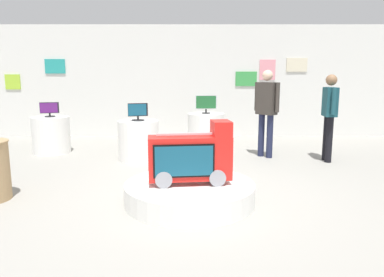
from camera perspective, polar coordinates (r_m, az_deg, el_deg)
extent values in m
plane|color=gray|center=(4.85, -0.47, -8.93)|extent=(30.00, 30.00, 0.00)
cube|color=silver|center=(9.36, -0.32, 8.96)|extent=(10.93, 0.10, 2.83)
cube|color=green|center=(9.40, 8.41, 9.32)|extent=(0.54, 0.02, 0.36)
cube|color=beige|center=(9.67, 16.10, 11.13)|extent=(0.52, 0.02, 0.34)
cube|color=teal|center=(9.92, -20.99, 10.61)|extent=(0.51, 0.02, 0.36)
cube|color=#9ECC33|center=(10.36, -26.63, 8.01)|extent=(0.38, 0.02, 0.38)
cube|color=pink|center=(9.49, 11.70, 10.61)|extent=(0.40, 0.02, 0.50)
cylinder|color=white|center=(4.54, -0.56, -8.56)|extent=(1.62, 1.62, 0.25)
cylinder|color=gray|center=(4.46, -4.72, -5.91)|extent=(0.25, 0.41, 0.20)
cylinder|color=gray|center=(4.52, 3.52, -5.67)|extent=(0.25, 0.41, 0.20)
cube|color=red|center=(4.42, -0.57, -3.02)|extent=(1.04, 0.45, 0.53)
cube|color=red|center=(4.42, 4.50, 1.63)|extent=(0.26, 0.37, 0.18)
cube|color=black|center=(4.24, -1.40, -3.59)|extent=(0.72, 0.10, 0.40)
cube|color=navy|center=(4.24, -1.40, -3.59)|extent=(0.68, 0.10, 0.36)
cube|color=#B2B2B7|center=(4.37, -0.58, 0.74)|extent=(0.80, 0.12, 0.02)
cylinder|color=white|center=(8.07, 2.07, 1.36)|extent=(0.81, 0.81, 0.74)
cylinder|color=black|center=(8.02, 2.09, 4.05)|extent=(0.19, 0.19, 0.02)
cylinder|color=black|center=(8.02, 2.09, 4.41)|extent=(0.04, 0.04, 0.08)
cube|color=silver|center=(8.00, 2.10, 5.78)|extent=(0.48, 0.06, 0.31)
cube|color=#1E5B2D|center=(7.98, 2.10, 5.77)|extent=(0.44, 0.03, 0.28)
cylinder|color=white|center=(7.94, -21.51, 0.53)|extent=(0.75, 0.75, 0.74)
cylinder|color=black|center=(7.89, -21.69, 3.26)|extent=(0.20, 0.20, 0.02)
cylinder|color=black|center=(7.89, -21.71, 3.54)|extent=(0.04, 0.04, 0.06)
cube|color=black|center=(7.87, -21.77, 4.54)|extent=(0.37, 0.13, 0.22)
cube|color=#561E6B|center=(7.86, -21.86, 4.52)|extent=(0.33, 0.10, 0.20)
cylinder|color=white|center=(6.84, -8.58, -0.28)|extent=(0.76, 0.76, 0.74)
cylinder|color=black|center=(6.79, -8.67, 2.89)|extent=(0.23, 0.23, 0.02)
cylinder|color=black|center=(6.78, -8.67, 3.25)|extent=(0.04, 0.04, 0.07)
cube|color=black|center=(6.77, -8.71, 4.53)|extent=(0.36, 0.13, 0.24)
cube|color=navy|center=(6.75, -8.78, 4.51)|extent=(0.33, 0.10, 0.21)
cylinder|color=black|center=(7.01, 20.72, -0.17)|extent=(0.12, 0.12, 0.84)
cylinder|color=black|center=(7.20, 20.33, 0.10)|extent=(0.12, 0.12, 0.84)
cube|color=#194751|center=(7.03, 20.86, 5.44)|extent=(0.24, 0.40, 0.52)
sphere|color=#8C6647|center=(7.02, 21.05, 8.63)|extent=(0.20, 0.20, 0.20)
cylinder|color=#194751|center=(6.80, 21.38, 5.51)|extent=(0.08, 0.08, 0.47)
cylinder|color=#194751|center=(7.26, 20.39, 5.80)|extent=(0.08, 0.08, 0.47)
cylinder|color=#1E233F|center=(7.20, 10.76, 0.53)|extent=(0.12, 0.12, 0.83)
cylinder|color=#1E233F|center=(7.08, 12.05, 0.33)|extent=(0.12, 0.12, 0.83)
cube|color=#38332D|center=(7.06, 11.60, 6.23)|extent=(0.40, 0.42, 0.61)
sphere|color=beige|center=(7.05, 11.72, 9.76)|extent=(0.20, 0.20, 0.20)
cylinder|color=#38332D|center=(7.20, 10.06, 6.59)|extent=(0.08, 0.08, 0.55)
cylinder|color=#38332D|center=(6.92, 13.22, 6.35)|extent=(0.08, 0.08, 0.55)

